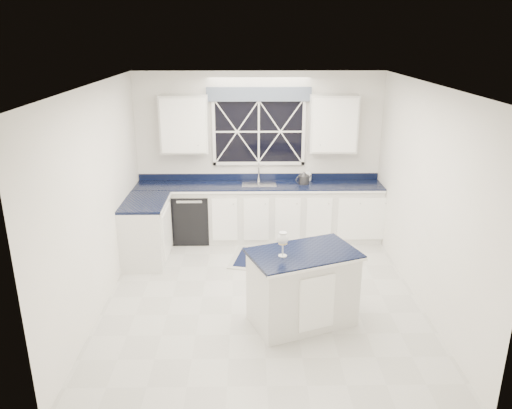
{
  "coord_description": "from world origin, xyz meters",
  "views": [
    {
      "loc": [
        -0.17,
        -5.77,
        3.27
      ],
      "look_at": [
        -0.07,
        0.4,
        1.13
      ],
      "focal_mm": 35.0,
      "sensor_mm": 36.0,
      "label": 1
    }
  ],
  "objects_px": {
    "dishwasher": "(192,215)",
    "kettle": "(304,178)",
    "faucet": "(259,172)",
    "island": "(302,287)",
    "wine_glass": "(283,240)",
    "soap_bottle": "(308,174)"
  },
  "relations": [
    {
      "from": "wine_glass",
      "to": "soap_bottle",
      "type": "bearing_deg",
      "value": 77.87
    },
    {
      "from": "faucet",
      "to": "kettle",
      "type": "distance_m",
      "value": 0.75
    },
    {
      "from": "faucet",
      "to": "wine_glass",
      "type": "height_order",
      "value": "faucet"
    },
    {
      "from": "faucet",
      "to": "island",
      "type": "distance_m",
      "value": 2.86
    },
    {
      "from": "kettle",
      "to": "wine_glass",
      "type": "height_order",
      "value": "wine_glass"
    },
    {
      "from": "island",
      "to": "soap_bottle",
      "type": "xyz_separation_m",
      "value": [
        0.37,
        2.77,
        0.59
      ]
    },
    {
      "from": "island",
      "to": "wine_glass",
      "type": "distance_m",
      "value": 0.7
    },
    {
      "from": "dishwasher",
      "to": "island",
      "type": "xyz_separation_m",
      "value": [
        1.55,
        -2.55,
        0.04
      ]
    },
    {
      "from": "dishwasher",
      "to": "faucet",
      "type": "distance_m",
      "value": 1.31
    },
    {
      "from": "island",
      "to": "kettle",
      "type": "xyz_separation_m",
      "value": [
        0.27,
        2.57,
        0.58
      ]
    },
    {
      "from": "dishwasher",
      "to": "kettle",
      "type": "relative_size",
      "value": 3.05
    },
    {
      "from": "dishwasher",
      "to": "faucet",
      "type": "xyz_separation_m",
      "value": [
        1.1,
        0.19,
        0.69
      ]
    },
    {
      "from": "island",
      "to": "kettle",
      "type": "bearing_deg",
      "value": 62.88
    },
    {
      "from": "faucet",
      "to": "dishwasher",
      "type": "bearing_deg",
      "value": -169.98
    },
    {
      "from": "kettle",
      "to": "soap_bottle",
      "type": "relative_size",
      "value": 1.34
    },
    {
      "from": "dishwasher",
      "to": "island",
      "type": "height_order",
      "value": "island"
    },
    {
      "from": "island",
      "to": "kettle",
      "type": "height_order",
      "value": "kettle"
    },
    {
      "from": "soap_bottle",
      "to": "kettle",
      "type": "bearing_deg",
      "value": -116.58
    },
    {
      "from": "kettle",
      "to": "soap_bottle",
      "type": "bearing_deg",
      "value": 39.98
    },
    {
      "from": "faucet",
      "to": "island",
      "type": "relative_size",
      "value": 0.22
    },
    {
      "from": "soap_bottle",
      "to": "dishwasher",
      "type": "bearing_deg",
      "value": -173.48
    },
    {
      "from": "island",
      "to": "dishwasher",
      "type": "bearing_deg",
      "value": 100.18
    }
  ]
}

